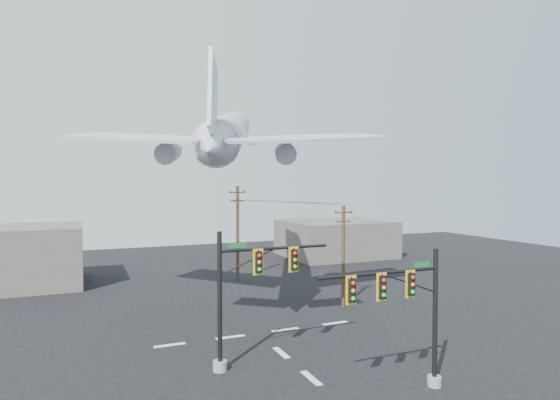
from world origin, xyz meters
name	(u,v)px	position (x,y,z in m)	size (l,w,h in m)	color
lane_markings	(300,369)	(0.00, 5.33, 0.01)	(14.00, 21.20, 0.01)	silver
signal_mast_near	(409,312)	(3.62, 0.65, 3.97)	(7.04, 0.77, 7.01)	gray
signal_mast_far	(244,295)	(-2.76, 6.77, 4.09)	(6.92, 0.84, 7.66)	gray
utility_pole_a	(343,254)	(8.92, 15.76, 4.41)	(1.69, 0.28, 8.42)	#4D3721
utility_pole_b	(238,231)	(4.15, 29.51, 5.24)	(1.99, 0.66, 10.01)	#4D3721
power_lines	(284,202)	(6.53, 22.63, 8.55)	(6.45, 13.76, 0.03)	black
airliner	(227,134)	(0.07, 19.48, 14.33)	(24.91, 27.04, 7.77)	silver
building_right	(335,238)	(22.00, 40.00, 2.50)	(14.00, 12.00, 5.00)	#625E56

